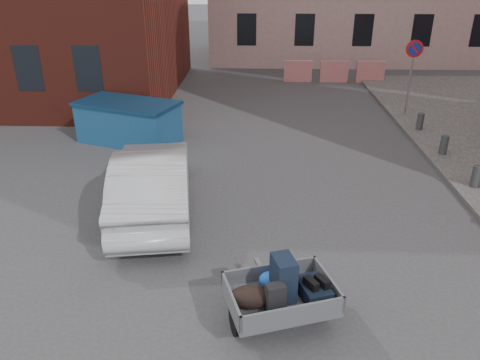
{
  "coord_description": "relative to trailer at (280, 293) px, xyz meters",
  "views": [
    {
      "loc": [
        0.55,
        -7.27,
        5.19
      ],
      "look_at": [
        0.24,
        1.47,
        1.1
      ],
      "focal_mm": 35.0,
      "sensor_mm": 36.0,
      "label": 1
    }
  ],
  "objects": [
    {
      "name": "silver_car",
      "position": [
        -2.7,
        3.63,
        0.14
      ],
      "size": [
        2.26,
        4.74,
        1.5
      ],
      "primitive_type": "imported",
      "rotation": [
        0.0,
        0.0,
        3.29
      ],
      "color": "#B6B8BE",
      "rests_on": "ground"
    },
    {
      "name": "barriers",
      "position": [
        3.24,
        16.53,
        -0.11
      ],
      "size": [
        4.7,
        0.18,
        1.0
      ],
      "color": "red",
      "rests_on": "ground"
    },
    {
      "name": "ground",
      "position": [
        -0.96,
        1.53,
        -0.61
      ],
      "size": [
        120.0,
        120.0,
        0.0
      ],
      "primitive_type": "plane",
      "color": "#38383A",
      "rests_on": "ground"
    },
    {
      "name": "no_parking_sign",
      "position": [
        5.04,
        11.02,
        1.41
      ],
      "size": [
        0.6,
        0.09,
        2.65
      ],
      "color": "gray",
      "rests_on": "sidewalk"
    },
    {
      "name": "dumpster",
      "position": [
        -4.39,
        8.16,
        0.04
      ],
      "size": [
        3.45,
        2.58,
        1.29
      ],
      "rotation": [
        0.0,
        0.0,
        -0.36
      ],
      "color": "navy",
      "rests_on": "ground"
    },
    {
      "name": "bollards",
      "position": [
        5.04,
        4.93,
        -0.21
      ],
      "size": [
        0.22,
        9.02,
        0.55
      ],
      "color": "#3A3A3D",
      "rests_on": "sidewalk"
    },
    {
      "name": "trailer",
      "position": [
        0.0,
        0.0,
        0.0
      ],
      "size": [
        1.86,
        1.97,
        1.2
      ],
      "rotation": [
        0.0,
        0.0,
        0.31
      ],
      "color": "black",
      "rests_on": "ground"
    }
  ]
}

